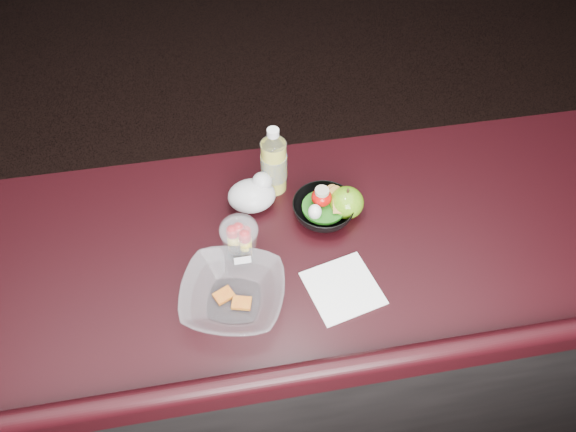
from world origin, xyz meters
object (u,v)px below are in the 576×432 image
object	(u,v)px
green_apple	(347,203)
snack_bowl	(323,208)
lemonade_bottle	(274,165)
takeout_bowl	(233,294)
fruit_cup	(240,240)

from	to	relation	value
green_apple	snack_bowl	xyz separation A→B (m)	(-0.06, 0.00, -0.01)
lemonade_bottle	takeout_bowl	xyz separation A→B (m)	(-0.15, -0.34, -0.06)
lemonade_bottle	takeout_bowl	size ratio (longest dim) A/B	0.72
lemonade_bottle	fruit_cup	distance (m)	0.24
green_apple	lemonade_bottle	bearing A→B (deg)	144.26
green_apple	snack_bowl	bearing A→B (deg)	179.69
takeout_bowl	green_apple	bearing A→B (deg)	34.06
snack_bowl	takeout_bowl	xyz separation A→B (m)	(-0.26, -0.22, -0.00)
fruit_cup	snack_bowl	xyz separation A→B (m)	(0.23, 0.09, -0.04)
lemonade_bottle	snack_bowl	distance (m)	0.17
lemonade_bottle	takeout_bowl	distance (m)	0.37
lemonade_bottle	green_apple	size ratio (longest dim) A/B	2.25
lemonade_bottle	snack_bowl	xyz separation A→B (m)	(0.11, -0.12, -0.06)
lemonade_bottle	green_apple	xyz separation A→B (m)	(0.17, -0.12, -0.05)
lemonade_bottle	fruit_cup	xyz separation A→B (m)	(-0.12, -0.21, -0.02)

